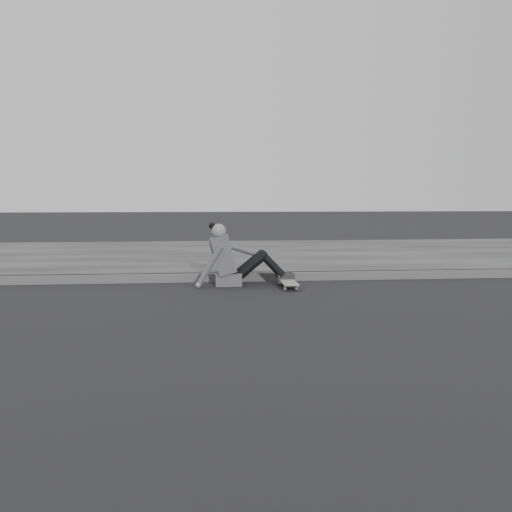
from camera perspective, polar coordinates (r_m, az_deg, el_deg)
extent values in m
plane|color=black|center=(6.19, 14.88, -5.73)|extent=(80.00, 80.00, 0.00)
cube|color=#505050|center=(8.61, 8.88, -1.93)|extent=(24.00, 0.16, 0.12)
cube|color=#3C3C3C|center=(11.54, 5.13, 0.12)|extent=(24.00, 6.00, 0.12)
cylinder|color=#A1A19C|center=(7.56, 2.92, -3.23)|extent=(0.03, 0.05, 0.05)
cylinder|color=#A1A19C|center=(7.58, 4.04, -3.21)|extent=(0.03, 0.05, 0.05)
cylinder|color=#A1A19C|center=(8.07, 2.37, -2.64)|extent=(0.03, 0.05, 0.05)
cylinder|color=#A1A19C|center=(8.09, 3.42, -2.62)|extent=(0.03, 0.05, 0.05)
cube|color=#313234|center=(7.57, 3.48, -3.01)|extent=(0.16, 0.04, 0.03)
cube|color=#313234|center=(8.07, 2.90, -2.43)|extent=(0.16, 0.04, 0.03)
cube|color=gray|center=(7.82, 3.18, -2.53)|extent=(0.20, 0.78, 0.02)
cube|color=#4A4A4D|center=(7.98, -2.78, -2.28)|extent=(0.36, 0.34, 0.18)
cube|color=#4A4A4D|center=(7.93, -3.30, 0.15)|extent=(0.37, 0.40, 0.57)
cube|color=#4A4A4D|center=(7.92, -4.25, 1.00)|extent=(0.14, 0.30, 0.20)
cylinder|color=gray|center=(7.91, -3.67, 1.87)|extent=(0.09, 0.09, 0.08)
sphere|color=gray|center=(7.91, -3.75, 2.52)|extent=(0.20, 0.20, 0.20)
sphere|color=black|center=(7.92, -4.41, 3.03)|extent=(0.09, 0.09, 0.09)
cylinder|color=black|center=(7.89, -0.47, -0.94)|extent=(0.43, 0.13, 0.39)
cylinder|color=black|center=(8.06, -0.59, -0.79)|extent=(0.43, 0.13, 0.39)
cylinder|color=black|center=(7.92, 1.69, -0.95)|extent=(0.35, 0.11, 0.36)
cylinder|color=black|center=(8.10, 1.53, -0.80)|extent=(0.35, 0.11, 0.36)
sphere|color=black|center=(7.89, 0.72, 0.05)|extent=(0.13, 0.13, 0.13)
sphere|color=black|center=(8.07, 0.58, 0.18)|extent=(0.13, 0.13, 0.13)
cube|color=#252525|center=(7.97, 3.01, -2.05)|extent=(0.24, 0.08, 0.07)
cube|color=#252525|center=(8.14, 2.82, -1.88)|extent=(0.24, 0.08, 0.07)
cylinder|color=#4A4A4D|center=(7.74, -4.71, -1.06)|extent=(0.38, 0.08, 0.58)
sphere|color=gray|center=(7.76, -5.80, -2.91)|extent=(0.08, 0.08, 0.08)
cylinder|color=#4A4A4D|center=(8.10, -1.65, 0.70)|extent=(0.48, 0.08, 0.21)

